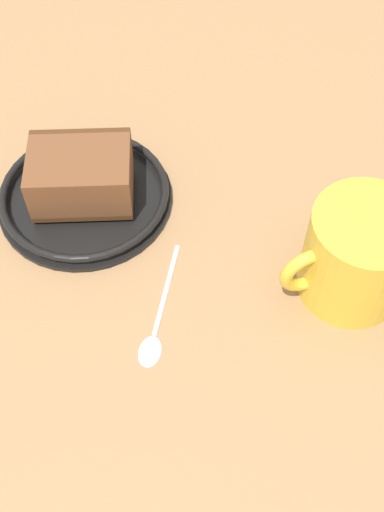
{
  "coord_description": "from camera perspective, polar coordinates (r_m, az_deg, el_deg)",
  "views": [
    {
      "loc": [
        5.92,
        -35.05,
        48.82
      ],
      "look_at": [
        4.47,
        -3.36,
        3.0
      ],
      "focal_mm": 44.55,
      "sensor_mm": 36.0,
      "label": 1
    }
  ],
  "objects": [
    {
      "name": "teaspoon",
      "position": [
        0.55,
        -3.29,
        -6.46
      ],
      "size": [
        3.16,
        12.69,
        0.8
      ],
      "color": "silver",
      "rests_on": "ground_plane"
    },
    {
      "name": "ground_plane",
      "position": [
        0.62,
        -4.02,
        0.36
      ],
      "size": [
        117.92,
        117.92,
        2.92
      ],
      "primitive_type": "cube",
      "color": "#936D47"
    },
    {
      "name": "tea_mug",
      "position": [
        0.56,
        14.59,
        0.09
      ],
      "size": [
        11.61,
        9.36,
        9.27
      ],
      "color": "gold",
      "rests_on": "ground_plane"
    },
    {
      "name": "small_plate",
      "position": [
        0.64,
        -9.6,
        5.41
      ],
      "size": [
        17.24,
        17.24,
        1.7
      ],
      "color": "black",
      "rests_on": "ground_plane"
    },
    {
      "name": "cake_slice",
      "position": [
        0.62,
        -9.92,
        7.17
      ],
      "size": [
        10.21,
        8.08,
        5.06
      ],
      "color": "#472814",
      "rests_on": "small_plate"
    }
  ]
}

